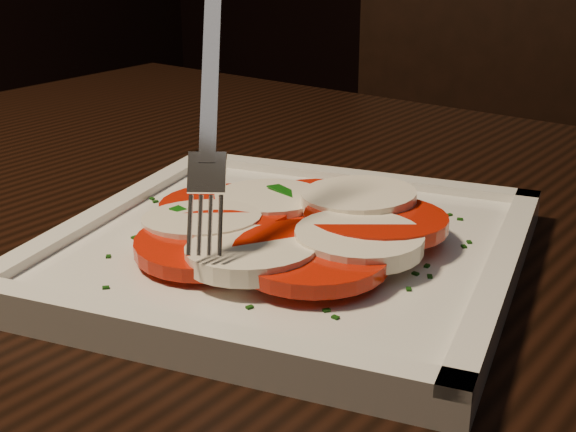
# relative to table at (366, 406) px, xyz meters

# --- Properties ---
(table) EXTENTS (1.29, 0.95, 0.75)m
(table) POSITION_rel_table_xyz_m (0.00, 0.00, 0.00)
(table) COLOR black
(table) RESTS_ON ground
(chair) EXTENTS (0.44, 0.44, 0.93)m
(chair) POSITION_rel_table_xyz_m (-0.13, 0.65, -0.12)
(chair) COLOR black
(chair) RESTS_ON ground
(plate) EXTENTS (0.29, 0.29, 0.01)m
(plate) POSITION_rel_table_xyz_m (-0.04, -0.02, 0.11)
(plate) COLOR white
(plate) RESTS_ON table
(caprese_salad) EXTENTS (0.21, 0.21, 0.02)m
(caprese_salad) POSITION_rel_table_xyz_m (-0.04, -0.02, 0.12)
(caprese_salad) COLOR red
(caprese_salad) RESTS_ON plate
(fork) EXTENTS (0.08, 0.10, 0.15)m
(fork) POSITION_rel_table_xyz_m (-0.07, -0.05, 0.21)
(fork) COLOR white
(fork) RESTS_ON caprese_salad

